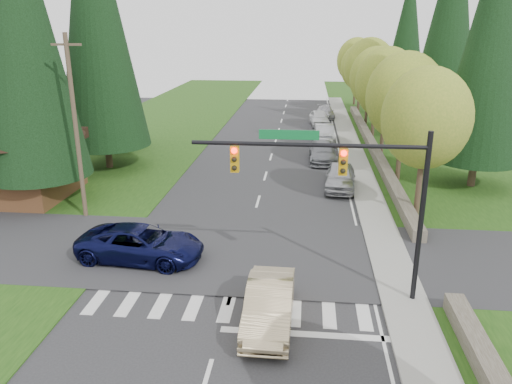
% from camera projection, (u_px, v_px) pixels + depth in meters
% --- Properties ---
extents(ground, '(120.00, 120.00, 0.00)m').
position_uv_depth(ground, '(211.00, 361.00, 16.15)').
color(ground, '#28282B').
rests_on(ground, ground).
extents(grass_east, '(14.00, 110.00, 0.06)m').
position_uv_depth(grass_east, '(455.00, 185.00, 33.75)').
color(grass_east, '#1B4111').
rests_on(grass_east, ground).
extents(grass_west, '(14.00, 110.00, 0.06)m').
position_uv_depth(grass_west, '(86.00, 174.00, 36.25)').
color(grass_west, '#1B4111').
rests_on(grass_west, ground).
extents(cross_street, '(120.00, 8.00, 0.10)m').
position_uv_depth(cross_street, '(243.00, 254.00, 23.69)').
color(cross_street, '#28282B').
rests_on(cross_street, ground).
extents(sidewalk_east, '(1.80, 80.00, 0.13)m').
position_uv_depth(sidewalk_east, '(361.00, 174.00, 36.21)').
color(sidewalk_east, gray).
rests_on(sidewalk_east, ground).
extents(curb_east, '(0.20, 80.00, 0.13)m').
position_uv_depth(curb_east, '(349.00, 174.00, 36.29)').
color(curb_east, gray).
rests_on(curb_east, ground).
extents(stone_wall_north, '(0.70, 40.00, 0.70)m').
position_uv_depth(stone_wall_north, '(372.00, 146.00, 43.50)').
color(stone_wall_north, '#4C4438').
rests_on(stone_wall_north, ground).
extents(traffic_signal, '(8.70, 0.37, 6.80)m').
position_uv_depth(traffic_signal, '(347.00, 178.00, 18.38)').
color(traffic_signal, black).
rests_on(traffic_signal, ground).
extents(brown_building, '(8.40, 8.40, 5.40)m').
position_uv_depth(brown_building, '(15.00, 148.00, 30.73)').
color(brown_building, '#4C2D19').
rests_on(brown_building, ground).
extents(utility_pole, '(1.60, 0.24, 10.00)m').
position_uv_depth(utility_pole, '(76.00, 127.00, 26.74)').
color(utility_pole, '#473828').
rests_on(utility_pole, ground).
extents(decid_tree_0, '(4.80, 4.80, 8.37)m').
position_uv_depth(decid_tree_0, '(426.00, 118.00, 26.69)').
color(decid_tree_0, '#38281C').
rests_on(decid_tree_0, ground).
extents(decid_tree_1, '(5.20, 5.20, 8.80)m').
position_uv_depth(decid_tree_1, '(405.00, 97.00, 33.21)').
color(decid_tree_1, '#38281C').
rests_on(decid_tree_1, ground).
extents(decid_tree_2, '(5.00, 5.00, 8.82)m').
position_uv_depth(decid_tree_2, '(387.00, 83.00, 39.79)').
color(decid_tree_2, '#38281C').
rests_on(decid_tree_2, ground).
extents(decid_tree_3, '(5.00, 5.00, 8.55)m').
position_uv_depth(decid_tree_3, '(376.00, 78.00, 46.47)').
color(decid_tree_3, '#38281C').
rests_on(decid_tree_3, ground).
extents(decid_tree_4, '(5.40, 5.40, 9.18)m').
position_uv_depth(decid_tree_4, '(369.00, 67.00, 52.94)').
color(decid_tree_4, '#38281C').
rests_on(decid_tree_4, ground).
extents(decid_tree_5, '(4.80, 4.80, 8.30)m').
position_uv_depth(decid_tree_5, '(361.00, 67.00, 59.73)').
color(decid_tree_5, '#38281C').
rests_on(decid_tree_5, ground).
extents(decid_tree_6, '(5.20, 5.20, 8.86)m').
position_uv_depth(decid_tree_6, '(357.00, 60.00, 66.21)').
color(decid_tree_6, '#38281C').
rests_on(decid_tree_6, ground).
extents(conifer_w_a, '(6.12, 6.12, 19.80)m').
position_uv_depth(conifer_w_a, '(18.00, 16.00, 27.16)').
color(conifer_w_a, '#38281C').
rests_on(conifer_w_a, ground).
extents(conifer_w_b, '(5.44, 5.44, 17.80)m').
position_uv_depth(conifer_w_b, '(11.00, 34.00, 31.54)').
color(conifer_w_b, '#38281C').
rests_on(conifer_w_b, ground).
extents(conifer_w_c, '(6.46, 6.46, 20.80)m').
position_uv_depth(conifer_w_c, '(95.00, 10.00, 34.45)').
color(conifer_w_c, '#38281C').
rests_on(conifer_w_c, ground).
extents(conifer_w_e, '(5.78, 5.78, 18.80)m').
position_uv_depth(conifer_w_e, '(102.00, 26.00, 40.62)').
color(conifer_w_e, '#38281C').
rests_on(conifer_w_e, ground).
extents(conifer_e_a, '(5.44, 5.44, 17.80)m').
position_uv_depth(conifer_e_a, '(492.00, 34.00, 30.55)').
color(conifer_e_a, '#38281C').
rests_on(conifer_e_a, ground).
extents(conifer_e_b, '(6.12, 6.12, 19.80)m').
position_uv_depth(conifer_e_b, '(450.00, 20.00, 43.34)').
color(conifer_e_b, '#38281C').
rests_on(conifer_e_b, ground).
extents(conifer_e_c, '(5.10, 5.10, 16.80)m').
position_uv_depth(conifer_e_c, '(407.00, 35.00, 57.12)').
color(conifer_e_c, '#38281C').
rests_on(conifer_e_c, ground).
extents(sedan_champagne, '(1.70, 4.78, 1.57)m').
position_uv_depth(sedan_champagne, '(269.00, 304.00, 17.95)').
color(sedan_champagne, '#CEB789').
rests_on(sedan_champagne, ground).
extents(suv_navy, '(6.00, 3.20, 1.60)m').
position_uv_depth(suv_navy, '(141.00, 244.00, 22.90)').
color(suv_navy, '#0A0D35').
rests_on(suv_navy, ground).
extents(parked_car_a, '(2.32, 4.94, 1.64)m').
position_uv_depth(parked_car_a, '(340.00, 177.00, 32.96)').
color(parked_car_a, '#AFAFB4').
rests_on(parked_car_a, ground).
extents(parked_car_b, '(2.24, 5.31, 1.53)m').
position_uv_depth(parked_car_b, '(323.00, 152.00, 39.67)').
color(parked_car_b, gray).
rests_on(parked_car_b, ground).
extents(parked_car_c, '(1.78, 4.79, 1.57)m').
position_uv_depth(parked_car_c, '(324.00, 134.00, 46.22)').
color(parked_car_c, '#AEAEB3').
rests_on(parked_car_c, ground).
extents(parked_car_d, '(2.35, 4.89, 1.61)m').
position_uv_depth(parked_car_d, '(319.00, 118.00, 53.81)').
color(parked_car_d, white).
rests_on(parked_car_d, ground).
extents(parked_car_e, '(2.18, 4.76, 1.35)m').
position_uv_depth(parked_car_e, '(326.00, 112.00, 58.30)').
color(parked_car_e, '#A4A4A9').
rests_on(parked_car_e, ground).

